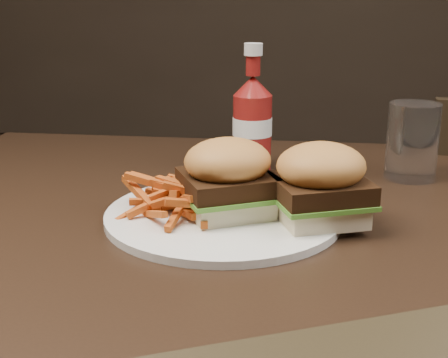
# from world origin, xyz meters

# --- Properties ---
(dining_table) EXTENTS (1.20, 0.80, 0.04)m
(dining_table) POSITION_xyz_m (0.00, 0.00, 0.73)
(dining_table) COLOR black
(dining_table) RESTS_ON ground
(plate) EXTENTS (0.30, 0.30, 0.01)m
(plate) POSITION_xyz_m (-0.11, -0.03, 0.76)
(plate) COLOR white
(plate) RESTS_ON dining_table
(sandwich_half_a) EXTENTS (0.13, 0.12, 0.02)m
(sandwich_half_a) POSITION_xyz_m (-0.10, -0.03, 0.77)
(sandwich_half_a) COLOR beige
(sandwich_half_a) RESTS_ON plate
(sandwich_half_b) EXTENTS (0.12, 0.12, 0.02)m
(sandwich_half_b) POSITION_xyz_m (0.01, -0.04, 0.77)
(sandwich_half_b) COLOR beige
(sandwich_half_b) RESTS_ON plate
(fries_pile) EXTENTS (0.15, 0.15, 0.05)m
(fries_pile) POSITION_xyz_m (-0.16, -0.03, 0.78)
(fries_pile) COLOR #B05329
(fries_pile) RESTS_ON plate
(ketchup_bottle) EXTENTS (0.07, 0.07, 0.12)m
(ketchup_bottle) POSITION_xyz_m (-0.09, 0.19, 0.81)
(ketchup_bottle) COLOR maroon
(ketchup_bottle) RESTS_ON dining_table
(tumbler) EXTENTS (0.10, 0.10, 0.12)m
(tumbler) POSITION_xyz_m (0.15, 0.19, 0.81)
(tumbler) COLOR white
(tumbler) RESTS_ON dining_table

